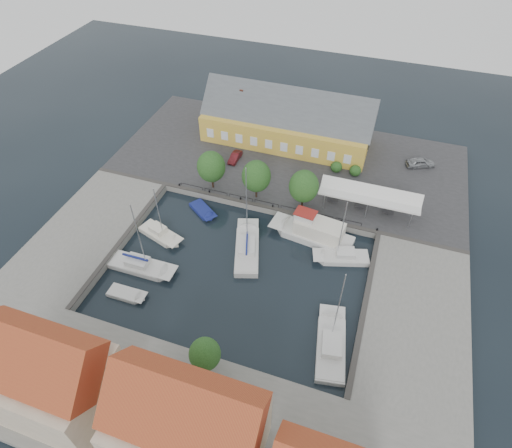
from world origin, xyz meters
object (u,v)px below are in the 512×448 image
at_px(launch_nw, 203,211).
at_px(car_red, 235,157).
at_px(launch_sw, 127,295).
at_px(tent_canopy, 370,195).
at_px(west_boat_b, 160,235).
at_px(trawler, 314,233).
at_px(east_boat_a, 342,258).
at_px(warehouse, 284,121).
at_px(east_boat_c, 331,346).
at_px(center_sailboat, 247,249).
at_px(car_silver, 421,162).
at_px(west_boat_d, 141,267).

bearing_deg(launch_nw, car_red, 87.73).
xyz_separation_m(car_red, launch_sw, (-3.13, -29.07, -1.51)).
distance_m(tent_canopy, launch_sw, 35.09).
bearing_deg(launch_nw, west_boat_b, -118.38).
bearing_deg(launch_nw, trawler, -0.20).
relative_size(trawler, east_boat_a, 1.14).
distance_m(warehouse, west_boat_b, 29.41).
xyz_separation_m(tent_canopy, car_red, (-22.28, 5.13, -2.08)).
relative_size(east_boat_c, launch_sw, 2.44).
bearing_deg(trawler, center_sailboat, -146.81).
distance_m(car_silver, east_boat_c, 36.68).
bearing_deg(east_boat_a, trawler, 149.81).
bearing_deg(tent_canopy, car_silver, 63.41).
height_order(east_boat_c, launch_nw, east_boat_c).
bearing_deg(warehouse, east_boat_c, -66.18).
relative_size(east_boat_a, west_boat_b, 1.12).
distance_m(tent_canopy, west_boat_b, 29.80).
height_order(west_boat_b, west_boat_d, west_boat_d).
relative_size(tent_canopy, west_boat_b, 1.48).
xyz_separation_m(center_sailboat, trawler, (7.93, 5.19, 0.65)).
xyz_separation_m(tent_canopy, car_silver, (6.60, 13.18, -1.91)).
xyz_separation_m(warehouse, launch_nw, (-6.17, -20.92, -4.34)).
relative_size(center_sailboat, launch_sw, 2.76).
height_order(center_sailboat, launch_nw, center_sailboat).
relative_size(warehouse, trawler, 2.36).
distance_m(center_sailboat, launch_nw, 10.26).
bearing_deg(east_boat_c, launch_sw, -177.39).
distance_m(car_red, east_boat_a, 25.44).
bearing_deg(east_boat_a, launch_nw, 172.96).
bearing_deg(center_sailboat, west_boat_b, -174.06).
xyz_separation_m(east_boat_a, west_boat_b, (-24.66, -3.92, -0.00)).
bearing_deg(car_silver, warehouse, 65.10).
relative_size(car_red, trawler, 0.30).
bearing_deg(center_sailboat, tent_canopy, 41.43).
bearing_deg(center_sailboat, east_boat_c, -37.77).
bearing_deg(warehouse, launch_sw, -103.12).
distance_m(center_sailboat, west_boat_b, 12.41).
distance_m(east_boat_a, west_boat_d, 26.16).
xyz_separation_m(west_boat_b, west_boat_d, (0.45, -5.96, 0.01)).
bearing_deg(car_silver, launch_sw, 116.01).
height_order(car_silver, east_boat_a, east_boat_a).
relative_size(car_silver, west_boat_d, 0.38).
xyz_separation_m(center_sailboat, west_boat_d, (-11.89, -7.25, -0.09)).
distance_m(east_boat_a, launch_nw, 21.29).
height_order(tent_canopy, launch_sw, tent_canopy).
bearing_deg(warehouse, trawler, -63.24).
height_order(west_boat_d, launch_sw, west_boat_d).
height_order(tent_canopy, trawler, trawler).
bearing_deg(west_boat_b, warehouse, 70.55).
height_order(car_silver, launch_sw, car_silver).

